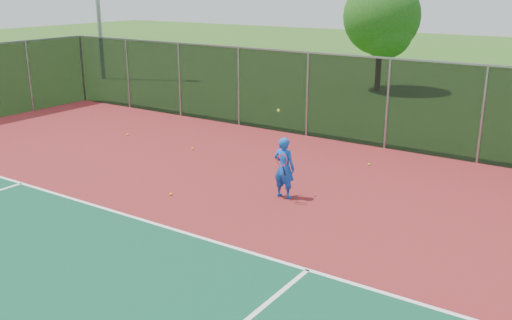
{
  "coord_description": "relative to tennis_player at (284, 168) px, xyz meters",
  "views": [
    {
      "loc": [
        6.64,
        -5.75,
        5.28
      ],
      "look_at": [
        -0.53,
        5.0,
        1.3
      ],
      "focal_mm": 40.0,
      "sensor_mm": 36.0,
      "label": 1
    }
  ],
  "objects": [
    {
      "name": "practice_ball_3",
      "position": [
        0.76,
        3.77,
        -0.77
      ],
      "size": [
        0.07,
        0.07,
        0.07
      ],
      "primitive_type": "sphere",
      "color": "#D3EE1B",
      "rests_on": "court_apron"
    },
    {
      "name": "tennis_player",
      "position": [
        0.0,
        0.0,
        0.0
      ],
      "size": [
        0.6,
        0.61,
        2.28
      ],
      "color": "blue",
      "rests_on": "court_apron"
    },
    {
      "name": "ground",
      "position": [
        0.43,
        -6.13,
        -0.82
      ],
      "size": [
        120.0,
        120.0,
        0.0
      ],
      "primitive_type": "plane",
      "color": "#285418",
      "rests_on": "ground"
    },
    {
      "name": "court_apron",
      "position": [
        0.43,
        -4.13,
        -0.81
      ],
      "size": [
        30.0,
        20.0,
        0.02
      ],
      "primitive_type": "cube",
      "color": "maroon",
      "rests_on": "ground"
    },
    {
      "name": "tree_back_left",
      "position": [
        -3.96,
        16.1,
        2.75
      ],
      "size": [
        3.88,
        3.88,
        5.7
      ],
      "color": "#362013",
      "rests_on": "ground"
    },
    {
      "name": "practice_ball_4",
      "position": [
        -2.52,
        -1.52,
        -0.77
      ],
      "size": [
        0.07,
        0.07,
        0.07
      ],
      "primitive_type": "sphere",
      "color": "#D3EE1B",
      "rests_on": "court_apron"
    },
    {
      "name": "practice_ball_6",
      "position": [
        -4.82,
        2.11,
        -0.77
      ],
      "size": [
        0.07,
        0.07,
        0.07
      ],
      "primitive_type": "sphere",
      "color": "#D3EE1B",
      "rests_on": "court_apron"
    },
    {
      "name": "practice_ball_2",
      "position": [
        -8.01,
        2.25,
        -0.77
      ],
      "size": [
        0.07,
        0.07,
        0.07
      ],
      "primitive_type": "sphere",
      "color": "#D3EE1B",
      "rests_on": "court_apron"
    },
    {
      "name": "fence_back",
      "position": [
        0.43,
        5.87,
        0.74
      ],
      "size": [
        30.0,
        0.06,
        3.03
      ],
      "color": "black",
      "rests_on": "court_apron"
    }
  ]
}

